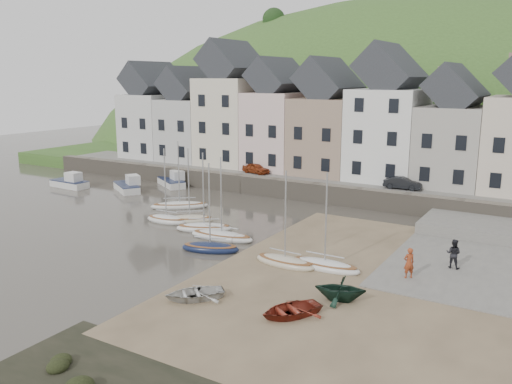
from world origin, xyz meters
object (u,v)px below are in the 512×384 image
Objects in this scene: car_right at (403,183)px; person_dark at (454,254)px; car_left at (256,168)px; sailboat_0 at (180,205)px; rowboat_green at (340,288)px; rowboat_red at (291,310)px; rowboat_white at (194,293)px; person_red at (409,263)px.

person_dark is at bearing -156.21° from car_right.
car_left is (-23.12, 14.79, 1.10)m from person_dark.
sailboat_0 reaches higher than rowboat_green.
rowboat_red is 1.75× the size of person_dark.
sailboat_0 is 3.44× the size of person_dark.
person_dark is 27.46m from car_left.
car_left reaches higher than rowboat_red.
rowboat_white is 1.73× the size of person_red.
person_dark reaches higher than rowboat_green.
car_right reaches higher than rowboat_green.
rowboat_red is (-1.41, -2.98, -0.37)m from rowboat_green.
person_dark is at bearing -164.53° from person_red.
person_dark is at bearing -8.41° from sailboat_0.
person_red reaches higher than rowboat_green.
person_dark reaches higher than person_red.
car_right reaches higher than car_left.
car_right is at bearing -58.66° from person_dark.
rowboat_green is 29.74m from car_left.
car_left is at bearing 87.18° from car_right.
rowboat_white is 0.99× the size of rowboat_red.
rowboat_white is (13.58, -15.50, 0.13)m from sailboat_0.
car_right is (-3.27, 22.86, 1.40)m from rowboat_green.
sailboat_0 is 23.55m from person_red.
person_red is (8.99, 8.81, 0.65)m from rowboat_white.
person_red is 0.54× the size of car_right.
car_left is (-21.21, 17.86, 1.10)m from person_red.
car_left is (1.35, 11.17, 1.88)m from sailboat_0.
car_left is 0.93× the size of car_right.
rowboat_white is 26.96m from car_right.
rowboat_red is 1.75× the size of person_red.
sailboat_0 is 3.45× the size of person_red.
rowboat_white is at bearing -48.79° from sailboat_0.
rowboat_red is (18.92, -14.66, 0.13)m from sailboat_0.
rowboat_red is (5.35, 0.84, 0.00)m from rowboat_white.
sailboat_0 is at bearing -175.56° from car_left.
car_right reaches higher than person_red.
sailboat_0 is 23.46m from rowboat_green.
car_left reaches higher than person_dark.
person_dark is 0.54× the size of car_right.
car_left is at bearing -27.88° from person_dark.
person_dark is (24.47, -3.62, 0.78)m from sailboat_0.
person_dark is 16.58m from car_right.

